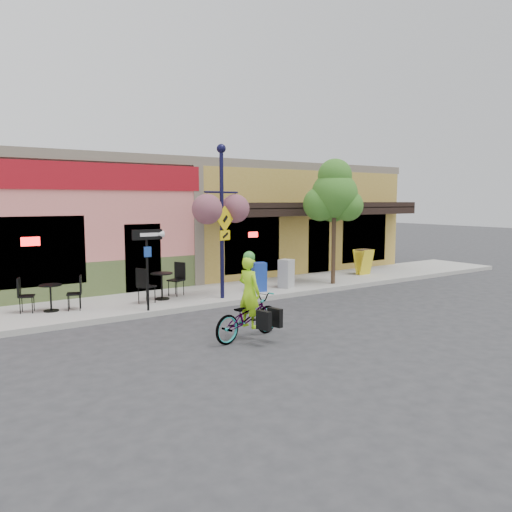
{
  "coord_description": "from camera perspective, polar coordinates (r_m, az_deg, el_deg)",
  "views": [
    {
      "loc": [
        -8.92,
        -11.62,
        3.05
      ],
      "look_at": [
        -0.64,
        0.5,
        1.4
      ],
      "focal_mm": 35.0,
      "sensor_mm": 36.0,
      "label": 1
    }
  ],
  "objects": [
    {
      "name": "ground",
      "position": [
        14.96,
        3.11,
        -5.36
      ],
      "size": [
        90.0,
        90.0,
        0.0
      ],
      "primitive_type": "plane",
      "color": "#2D2D30",
      "rests_on": "ground"
    },
    {
      "name": "sandwich_board",
      "position": [
        19.82,
        12.56,
        -0.7
      ],
      "size": [
        0.62,
        0.46,
        1.0
      ],
      "primitive_type": null,
      "rotation": [
        0.0,
        0.0,
        0.05
      ],
      "color": "yellow",
      "rests_on": "sidewalk"
    },
    {
      "name": "newspaper_box_grey",
      "position": [
        16.58,
        3.47,
        -2.02
      ],
      "size": [
        0.56,
        0.53,
        0.94
      ],
      "primitive_type": null,
      "rotation": [
        0.0,
        0.0,
        0.39
      ],
      "color": "#AAAAAA",
      "rests_on": "sidewalk"
    },
    {
      "name": "sidewalk",
      "position": [
        16.55,
        -1.11,
        -3.94
      ],
      "size": [
        24.0,
        3.0,
        0.15
      ],
      "primitive_type": "cube",
      "color": "#9E9B93",
      "rests_on": "ground"
    },
    {
      "name": "building",
      "position": [
        21.11,
        -9.36,
        4.16
      ],
      "size": [
        18.2,
        8.2,
        4.5
      ],
      "primitive_type": null,
      "color": "#EA7B73",
      "rests_on": "ground"
    },
    {
      "name": "one_way_sign",
      "position": [
        13.35,
        -12.31,
        -1.61
      ],
      "size": [
        0.82,
        0.19,
        2.14
      ],
      "primitive_type": null,
      "rotation": [
        0.0,
        0.0,
        -0.01
      ],
      "color": "black",
      "rests_on": "sidewalk"
    },
    {
      "name": "street_tree",
      "position": [
        17.43,
        8.91,
        3.97
      ],
      "size": [
        2.19,
        2.19,
        4.36
      ],
      "primitive_type": null,
      "rotation": [
        0.0,
        0.0,
        -0.36
      ],
      "color": "#3D7A26",
      "rests_on": "sidewalk"
    },
    {
      "name": "lamp_post",
      "position": [
        14.66,
        -3.93,
        3.9
      ],
      "size": [
        1.55,
        1.01,
        4.52
      ],
      "primitive_type": null,
      "rotation": [
        0.0,
        0.0,
        0.33
      ],
      "color": "black",
      "rests_on": "sidewalk"
    },
    {
      "name": "bicycle",
      "position": [
        11.07,
        -1.0,
        -6.92
      ],
      "size": [
        2.0,
        1.07,
        1.0
      ],
      "primitive_type": "imported",
      "rotation": [
        0.0,
        0.0,
        1.8
      ],
      "color": "maroon",
      "rests_on": "ground"
    },
    {
      "name": "newspaper_box_blue",
      "position": [
        15.92,
        0.36,
        -2.4
      ],
      "size": [
        0.5,
        0.47,
        0.92
      ],
      "primitive_type": null,
      "rotation": [
        0.0,
        0.0,
        -0.29
      ],
      "color": "#1A3A9C",
      "rests_on": "sidewalk"
    },
    {
      "name": "cafe_set_right",
      "position": [
        14.86,
        -10.71,
        -2.95
      ],
      "size": [
        1.91,
        1.49,
        1.02
      ],
      "primitive_type": null,
      "rotation": [
        0.0,
        0.0,
        0.44
      ],
      "color": "black",
      "rests_on": "sidewalk"
    },
    {
      "name": "cafe_set_left",
      "position": [
        14.11,
        -22.42,
        -4.02
      ],
      "size": [
        1.71,
        1.22,
        0.92
      ],
      "primitive_type": null,
      "rotation": [
        0.0,
        0.0,
        -0.33
      ],
      "color": "black",
      "rests_on": "sidewalk"
    },
    {
      "name": "curb",
      "position": [
        15.38,
        1.86,
        -4.74
      ],
      "size": [
        24.0,
        0.12,
        0.15
      ],
      "primitive_type": "cube",
      "color": "#A8A59E",
      "rests_on": "ground"
    },
    {
      "name": "cyclist_rider",
      "position": [
        11.03,
        -0.79,
        -5.4
      ],
      "size": [
        0.5,
        0.65,
        1.58
      ],
      "primitive_type": "imported",
      "rotation": [
        0.0,
        0.0,
        1.8
      ],
      "color": "#A9F81A",
      "rests_on": "ground"
    }
  ]
}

